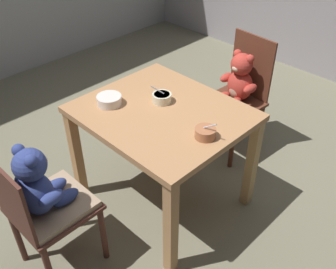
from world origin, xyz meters
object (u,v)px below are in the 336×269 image
(porridge_bowl_terracotta_near_right, at_px, (205,133))
(porridge_bowl_cream_center, at_px, (162,98))
(dining_table, at_px, (162,125))
(teddy_chair_far_center, at_px, (239,86))
(porridge_bowl_white_near_left, at_px, (109,100))
(teddy_chair_near_front, at_px, (41,195))

(porridge_bowl_terracotta_near_right, relative_size, porridge_bowl_cream_center, 1.04)
(dining_table, xyz_separation_m, teddy_chair_far_center, (-0.02, 0.84, -0.06))
(dining_table, height_order, porridge_bowl_cream_center, porridge_bowl_cream_center)
(porridge_bowl_white_near_left, bearing_deg, teddy_chair_near_front, -70.42)
(teddy_chair_far_center, height_order, porridge_bowl_terracotta_near_right, teddy_chair_far_center)
(teddy_chair_far_center, relative_size, porridge_bowl_white_near_left, 6.06)
(porridge_bowl_white_near_left, bearing_deg, porridge_bowl_terracotta_near_right, 13.85)
(porridge_bowl_white_near_left, bearing_deg, dining_table, 31.98)
(teddy_chair_far_center, distance_m, porridge_bowl_terracotta_near_right, 0.97)
(teddy_chair_far_center, height_order, porridge_bowl_cream_center, teddy_chair_far_center)
(dining_table, xyz_separation_m, porridge_bowl_white_near_left, (-0.29, -0.18, 0.14))
(porridge_bowl_terracotta_near_right, height_order, porridge_bowl_cream_center, same)
(dining_table, bearing_deg, porridge_bowl_white_near_left, -148.02)
(teddy_chair_near_front, bearing_deg, porridge_bowl_terracotta_near_right, -27.72)
(teddy_chair_far_center, distance_m, porridge_bowl_cream_center, 0.80)
(teddy_chair_far_center, bearing_deg, teddy_chair_near_front, 3.24)
(dining_table, distance_m, teddy_chair_far_center, 0.85)
(teddy_chair_far_center, bearing_deg, dining_table, 5.85)
(porridge_bowl_terracotta_near_right, xyz_separation_m, porridge_bowl_cream_center, (-0.44, 0.09, -0.00))
(porridge_bowl_terracotta_near_right, bearing_deg, teddy_chair_far_center, 113.88)
(teddy_chair_far_center, distance_m, porridge_bowl_white_near_left, 1.08)
(porridge_bowl_cream_center, distance_m, porridge_bowl_white_near_left, 0.33)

